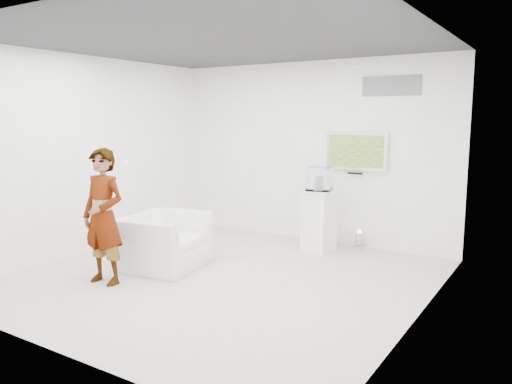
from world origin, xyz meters
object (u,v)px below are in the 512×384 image
Objects in this scene: armchair at (164,241)px; pedestal at (319,221)px; floor_uplight at (359,240)px; tv at (357,151)px; person at (103,217)px.

pedestal reaches higher than armchair.
armchair is 3.89× the size of floor_uplight.
person is at bearing -120.29° from tv.
floor_uplight is (2.11, 3.31, -0.71)m from person.
person is at bearing -122.46° from floor_uplight.
tv reaches higher than person.
armchair is at bearing 76.28° from person.
floor_uplight is at bearing 54.15° from person.
pedestal is 0.76m from floor_uplight.
tv is 1.04× the size of pedestal.
armchair is at bearing -127.28° from pedestal.
pedestal is (1.63, 2.82, -0.37)m from person.
floor_uplight is (0.48, 0.49, -0.34)m from pedestal.
floor_uplight is (0.12, -0.09, -1.40)m from tv.
floor_uplight is at bearing 45.40° from pedestal.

